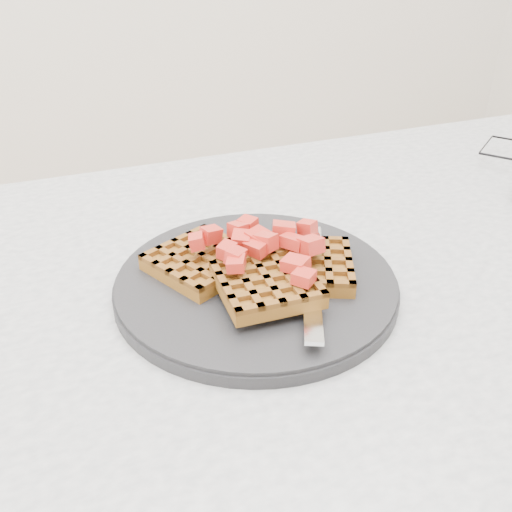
% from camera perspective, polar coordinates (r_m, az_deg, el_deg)
% --- Properties ---
extents(table, '(1.20, 0.80, 0.75)m').
position_cam_1_polar(table, '(0.67, 10.11, -10.76)').
color(table, beige).
rests_on(table, ground).
extents(plate, '(0.28, 0.28, 0.02)m').
position_cam_1_polar(plate, '(0.57, -0.00, -2.75)').
color(plate, black).
rests_on(plate, table).
extents(waffles, '(0.22, 0.18, 0.03)m').
position_cam_1_polar(waffles, '(0.56, 0.16, -1.30)').
color(waffles, brown).
rests_on(waffles, plate).
extents(strawberry_pile, '(0.15, 0.15, 0.02)m').
position_cam_1_polar(strawberry_pile, '(0.55, -0.00, 1.26)').
color(strawberry_pile, '#AA1C15').
rests_on(strawberry_pile, waffles).
extents(fork, '(0.10, 0.17, 0.02)m').
position_cam_1_polar(fork, '(0.55, 5.56, -2.62)').
color(fork, silver).
rests_on(fork, plate).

